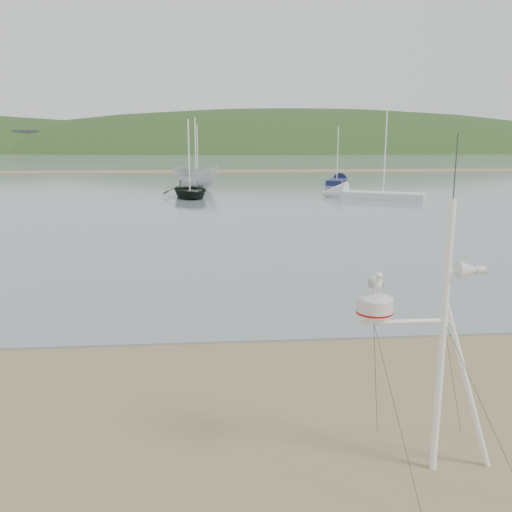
{
  "coord_description": "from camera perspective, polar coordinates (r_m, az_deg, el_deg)",
  "views": [
    {
      "loc": [
        2.06,
        -7.0,
        4.25
      ],
      "look_at": [
        2.74,
        1.0,
        2.54
      ],
      "focal_mm": 38.0,
      "sensor_mm": 36.0,
      "label": 1
    }
  ],
  "objects": [
    {
      "name": "sailboat_dark_mid",
      "position": [
        55.15,
        -5.93,
        7.84
      ],
      "size": [
        2.09,
        6.36,
        6.23
      ],
      "color": "black",
      "rests_on": "ground"
    },
    {
      "name": "boat_dark",
      "position": [
        41.36,
        -7.06,
        9.61
      ],
      "size": [
        3.77,
        1.8,
        5.09
      ],
      "primitive_type": "imported",
      "rotation": [
        0.0,
        0.0,
        0.22
      ],
      "color": "black",
      "rests_on": "water"
    },
    {
      "name": "far_cottages",
      "position": [
        203.0,
        -4.7,
        11.9
      ],
      "size": [
        294.4,
        6.3,
        8.0
      ],
      "color": "beige",
      "rests_on": "ground"
    },
    {
      "name": "ground",
      "position": [
        8.44,
        -19.32,
        -18.97
      ],
      "size": [
        560.0,
        560.0,
        0.0
      ],
      "primitive_type": "plane",
      "color": "olive",
      "rests_on": "ground"
    },
    {
      "name": "boat_white",
      "position": [
        49.92,
        -6.37,
        10.15
      ],
      "size": [
        2.86,
        2.86,
        5.31
      ],
      "primitive_type": "imported",
      "rotation": [
        0.0,
        0.0,
        0.79
      ],
      "color": "silver",
      "rests_on": "water"
    },
    {
      "name": "hill_ridge",
      "position": [
        243.73,
        -0.97,
        6.37
      ],
      "size": [
        620.0,
        180.0,
        80.0
      ],
      "color": "#203917",
      "rests_on": "ground"
    },
    {
      "name": "sandbar",
      "position": [
        77.14,
        -6.46,
        8.83
      ],
      "size": [
        560.0,
        7.0,
        0.07
      ],
      "primitive_type": "cube",
      "color": "olive",
      "rests_on": "water"
    },
    {
      "name": "sailboat_white_near",
      "position": [
        41.89,
        10.26,
        6.41
      ],
      "size": [
        7.85,
        5.57,
        7.84
      ],
      "color": "silver",
      "rests_on": "ground"
    },
    {
      "name": "mast_rig",
      "position": [
        7.5,
        18.38,
        -13.9
      ],
      "size": [
        1.93,
        2.06,
        4.35
      ],
      "color": "white",
      "rests_on": "ground"
    },
    {
      "name": "sailboat_blue_far",
      "position": [
        56.55,
        8.73,
        7.87
      ],
      "size": [
        3.62,
        6.23,
        6.11
      ],
      "color": "#131943",
      "rests_on": "ground"
    },
    {
      "name": "water",
      "position": [
        139.08,
        -5.8,
        10.21
      ],
      "size": [
        560.0,
        256.0,
        0.04
      ],
      "primitive_type": "cube",
      "color": "slate",
      "rests_on": "ground"
    }
  ]
}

